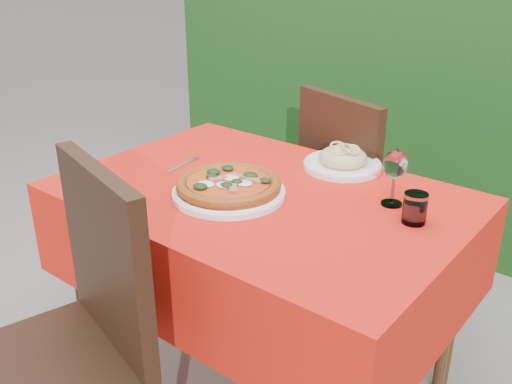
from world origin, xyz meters
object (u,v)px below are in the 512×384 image
Objects in this scene: pizza_plate at (229,187)px; fork at (180,166)px; chair_near at (73,332)px; wine_glass at (395,167)px; water_glass at (415,210)px; chair_far at (354,190)px; pasta_plate at (343,161)px.

pizza_plate is 1.91× the size of fork.
chair_near is 0.73m from fork.
pizza_plate is at bearing -148.49° from wine_glass.
chair_near is 0.97m from water_glass.
chair_far is 5.44× the size of wine_glass.
water_glass is at bearing -32.46° from pasta_plate.
pizza_plate is at bearing 102.47° from chair_near.
fork is (-0.29, 0.08, -0.03)m from pizza_plate.
wine_glass is 0.75m from fork.
chair_far is at bearing 132.11° from water_glass.
pizza_plate is (-0.06, -0.70, 0.24)m from chair_far.
fork is at bearing 164.96° from pizza_plate.
chair_near is at bearing -92.94° from pizza_plate.
chair_far is at bearing 108.74° from pasta_plate.
fork is (-0.35, -0.62, 0.21)m from chair_far.
fork is (-0.27, 0.65, 0.19)m from chair_near.
pasta_plate reaches higher than fork.
pasta_plate is (0.15, 0.42, -0.00)m from pizza_plate.
chair_far reaches higher than fork.
pasta_plate is at bearing 147.54° from water_glass.
wine_glass is at bearing 5.37° from fork.
chair_far is 0.73m from water_glass.
wine_glass reaches higher than water_glass.
chair_far is at bearing 129.26° from wine_glass.
pizza_plate is 0.50m from wine_glass.
chair_near reaches higher than pasta_plate.
fork is at bearing 127.54° from chair_near.
wine_glass is at bearing 146.08° from chair_far.
pasta_plate is 3.05× the size of water_glass.
water_glass is 0.51× the size of wine_glass.
chair_near is 2.81× the size of pizza_plate.
pasta_plate is 0.44m from water_glass.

